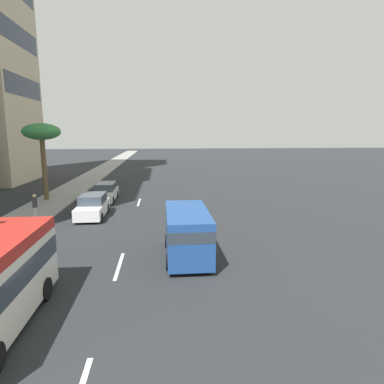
# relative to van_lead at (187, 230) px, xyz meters

# --- Properties ---
(ground_plane) EXTENTS (198.00, 198.00, 0.00)m
(ground_plane) POSITION_rel_van_lead_xyz_m (19.33, 3.27, -1.36)
(ground_plane) COLOR #26282B
(sidewalk_right) EXTENTS (162.00, 3.68, 0.15)m
(sidewalk_right) POSITION_rel_van_lead_xyz_m (19.33, 10.96, -1.28)
(sidewalk_right) COLOR gray
(sidewalk_right) RESTS_ON ground_plane
(lane_stripe_mid) EXTENTS (3.20, 0.16, 0.01)m
(lane_stripe_mid) POSITION_rel_van_lead_xyz_m (-0.92, 3.27, -1.35)
(lane_stripe_mid) COLOR silver
(lane_stripe_mid) RESTS_ON ground_plane
(lane_stripe_far) EXTENTS (3.20, 0.16, 0.01)m
(lane_stripe_far) POSITION_rel_van_lead_xyz_m (13.57, 3.27, -1.35)
(lane_stripe_far) COLOR silver
(lane_stripe_far) RESTS_ON ground_plane
(van_lead) EXTENTS (5.09, 2.18, 2.36)m
(van_lead) POSITION_rel_van_lead_xyz_m (0.00, 0.00, 0.00)
(van_lead) COLOR #1E478C
(van_lead) RESTS_ON ground_plane
(car_second) EXTENTS (4.80, 1.82, 1.62)m
(car_second) POSITION_rel_van_lead_xyz_m (14.61, 6.33, -0.59)
(car_second) COLOR white
(car_second) RESTS_ON ground_plane
(car_third) EXTENTS (4.63, 1.88, 1.66)m
(car_third) POSITION_rel_van_lead_xyz_m (8.71, 6.33, -0.57)
(car_third) COLOR white
(car_third) RESTS_ON ground_plane
(pedestrian_near_lamp) EXTENTS (0.34, 0.24, 1.82)m
(pedestrian_near_lamp) POSITION_rel_van_lead_xyz_m (7.50, 9.99, -0.19)
(pedestrian_near_lamp) COLOR beige
(pedestrian_near_lamp) RESTS_ON sidewalk_right
(palm_tree) EXTENTS (3.24, 3.24, 6.83)m
(palm_tree) POSITION_rel_van_lead_xyz_m (14.93, 11.70, 4.69)
(palm_tree) COLOR brown
(palm_tree) RESTS_ON sidewalk_right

